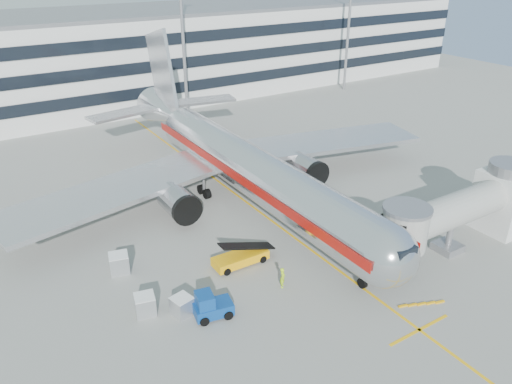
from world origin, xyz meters
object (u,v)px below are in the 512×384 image
main_jet (239,162)px  baggage_tug (211,306)px  ramp_worker (283,278)px  belt_loader (240,257)px  cargo_container_front (182,306)px  cargo_container_right (119,263)px  cargo_container_left (145,305)px

main_jet → baggage_tug: size_ratio=16.24×
main_jet → ramp_worker: bearing=-108.6°
belt_loader → cargo_container_front: size_ratio=3.08×
cargo_container_right → ramp_worker: (10.53, -9.19, 0.05)m
belt_loader → cargo_container_left: 9.59m
baggage_tug → ramp_worker: size_ratio=1.75×
baggage_tug → cargo_container_front: baggage_tug is taller
ramp_worker → cargo_container_left: bearing=115.1°
belt_loader → baggage_tug: bearing=-138.5°
ramp_worker → main_jet: bearing=21.4°
belt_loader → cargo_container_right: belt_loader is taller
main_jet → cargo_container_front: size_ratio=30.09×
baggage_tug → cargo_container_right: bearing=112.5°
cargo_container_left → cargo_container_front: size_ratio=1.05×
belt_loader → cargo_container_front: bearing=-154.5°
cargo_container_front → cargo_container_right: bearing=105.4°
cargo_container_left → ramp_worker: size_ratio=0.99×
cargo_container_right → cargo_container_front: cargo_container_right is taller
belt_loader → cargo_container_right: size_ratio=2.71×
belt_loader → cargo_container_left: size_ratio=2.94×
cargo_container_right → main_jet: bearing=23.5°
baggage_tug → cargo_container_left: bearing=143.3°
baggage_tug → cargo_container_right: size_ratio=1.63×
baggage_tug → cargo_container_front: bearing=140.2°
baggage_tug → ramp_worker: 6.66m
baggage_tug → cargo_container_front: (-1.69, 1.41, -0.19)m
belt_loader → baggage_tug: belt_loader is taller
baggage_tug → ramp_worker: (6.66, 0.15, -0.05)m
main_jet → cargo_container_left: main_jet is taller
cargo_container_right → ramp_worker: ramp_worker is taller
main_jet → baggage_tug: main_jet is taller
cargo_container_left → baggage_tug: bearing=-36.7°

